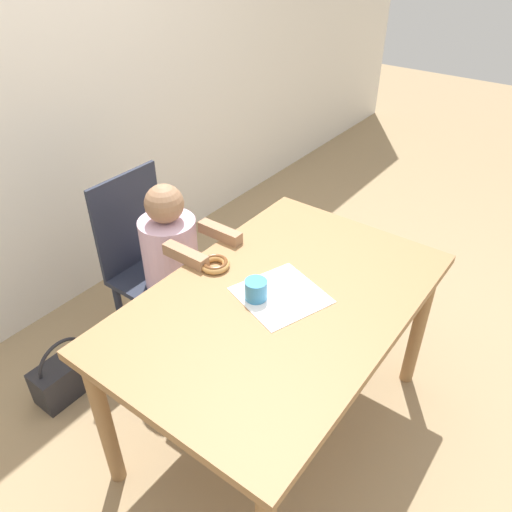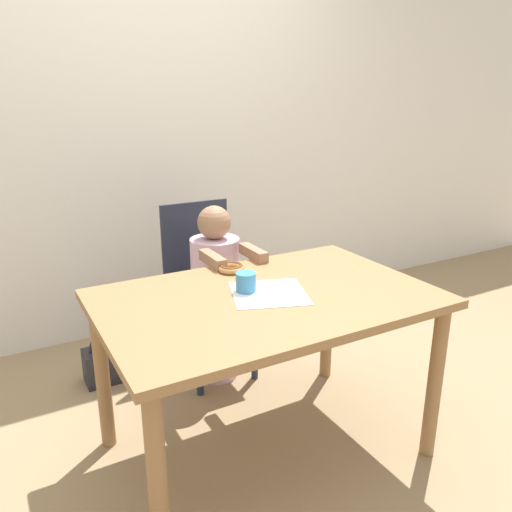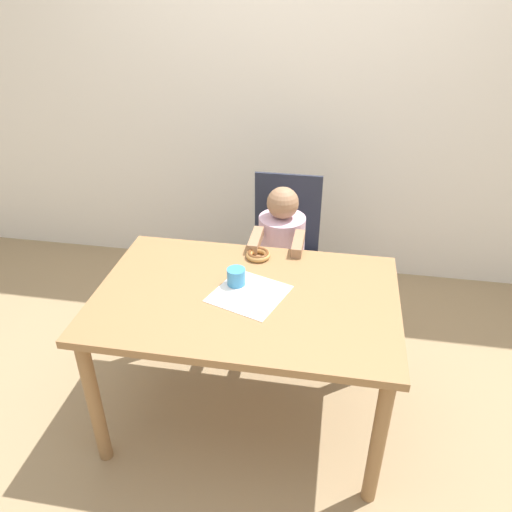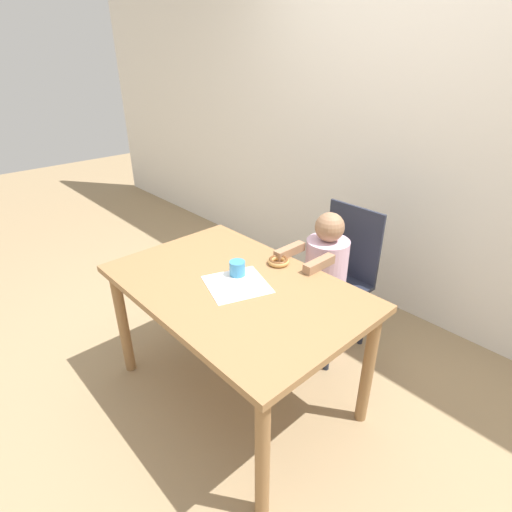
% 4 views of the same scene
% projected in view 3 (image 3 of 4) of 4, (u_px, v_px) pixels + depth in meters
% --- Properties ---
extents(ground_plane, '(12.00, 12.00, 0.00)m').
position_uv_depth(ground_plane, '(247.00, 412.00, 2.50)').
color(ground_plane, '#997F5B').
extents(wall_back, '(8.00, 0.05, 2.50)m').
position_uv_depth(wall_back, '(290.00, 90.00, 3.10)').
color(wall_back, silver).
rests_on(wall_back, ground_plane).
extents(dining_table, '(1.29, 0.84, 0.72)m').
position_uv_depth(dining_table, '(246.00, 312.00, 2.18)').
color(dining_table, olive).
rests_on(dining_table, ground_plane).
extents(chair, '(0.38, 0.43, 0.92)m').
position_uv_depth(chair, '(284.00, 256.00, 2.90)').
color(chair, '#232838').
rests_on(chair, ground_plane).
extents(child_figure, '(0.26, 0.44, 0.94)m').
position_uv_depth(child_figure, '(281.00, 267.00, 2.79)').
color(child_figure, silver).
rests_on(child_figure, ground_plane).
extents(donut, '(0.12, 0.12, 0.03)m').
position_uv_depth(donut, '(258.00, 254.00, 2.38)').
color(donut, tan).
rests_on(donut, dining_table).
extents(napkin, '(0.36, 0.36, 0.00)m').
position_uv_depth(napkin, '(249.00, 294.00, 2.13)').
color(napkin, white).
rests_on(napkin, dining_table).
extents(handbag, '(0.31, 0.14, 0.31)m').
position_uv_depth(handbag, '(208.00, 288.00, 3.26)').
color(handbag, '#232328').
rests_on(handbag, ground_plane).
extents(cup, '(0.08, 0.08, 0.08)m').
position_uv_depth(cup, '(236.00, 277.00, 2.17)').
color(cup, teal).
rests_on(cup, dining_table).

